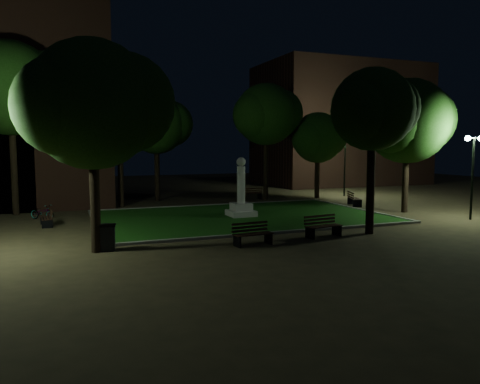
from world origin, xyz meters
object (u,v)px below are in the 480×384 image
object	(u,v)px
bench_near_right	(323,227)
monument	(241,200)
trash_bin	(108,237)
bench_right_side	(354,199)
bicycle	(42,212)
bench_near_left	(252,235)
bench_left_side	(48,219)
bench_far_side	(251,194)

from	to	relation	value
bench_near_right	monument	bearing A→B (deg)	93.09
trash_bin	bench_right_side	bearing A→B (deg)	25.34
trash_bin	bicycle	xyz separation A→B (m)	(-2.50, 8.94, -0.11)
bench_near_left	bench_near_right	size ratio (longest dim) A/B	0.95
bench_near_right	trash_bin	size ratio (longest dim) A/B	1.76
monument	bench_left_side	size ratio (longest dim) A/B	2.19
bench_far_side	trash_bin	size ratio (longest dim) A/B	1.66
bench_far_side	bench_near_right	bearing A→B (deg)	76.07
bench_near_left	bicycle	xyz separation A→B (m)	(-7.91, 9.99, -0.03)
monument	bicycle	bearing A→B (deg)	162.65
trash_bin	bicycle	world-z (taller)	trash_bin
bench_left_side	bench_near_right	bearing A→B (deg)	52.75
bench_near_left	bench_left_side	size ratio (longest dim) A/B	1.13
bench_left_side	bench_far_side	world-z (taller)	bench_far_side
bench_near_left	bench_near_right	xyz separation A→B (m)	(3.48, 0.45, 0.02)
bench_right_side	bench_far_side	xyz separation A→B (m)	(-4.92, 5.54, -0.02)
bench_near_left	bicycle	bearing A→B (deg)	122.12
bench_left_side	bicycle	world-z (taller)	bench_left_side
bench_left_side	bench_far_side	distance (m)	15.10
bench_near_left	bench_far_side	distance (m)	15.50
monument	bench_left_side	bearing A→B (deg)	175.27
bench_near_right	bench_right_side	xyz separation A→B (m)	(7.39, 8.31, 0.00)
trash_bin	bicycle	size ratio (longest dim) A/B	0.67
bench_left_side	monument	bearing A→B (deg)	80.99
monument	trash_bin	bearing A→B (deg)	-142.87
bench_right_side	trash_bin	xyz separation A→B (m)	(-16.28, -7.71, 0.07)
monument	bench_right_side	bearing A→B (deg)	12.62
monument	bench_left_side	xyz separation A→B (m)	(-9.82, 0.81, -0.59)
bench_right_side	bench_near_right	bearing A→B (deg)	159.49
monument	bench_right_side	xyz separation A→B (m)	(8.66, 1.94, -0.52)
monument	trash_bin	xyz separation A→B (m)	(-7.63, -5.77, -0.46)
bench_near_right	bench_far_side	bearing A→B (deg)	71.76
bench_right_side	bicycle	size ratio (longest dim) A/B	1.20
bench_left_side	trash_bin	world-z (taller)	trash_bin
bench_right_side	bench_far_side	distance (m)	7.41
bench_far_side	bicycle	xyz separation A→B (m)	(-13.86, -4.31, -0.03)
bench_near_right	bicycle	xyz separation A→B (m)	(-11.39, 9.54, -0.04)
monument	bench_far_side	size ratio (longest dim) A/B	1.96
trash_bin	bench_near_left	bearing A→B (deg)	-11.06
trash_bin	bench_left_side	bearing A→B (deg)	108.42
monument	bench_right_side	world-z (taller)	monument
monument	bench_right_side	distance (m)	8.89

